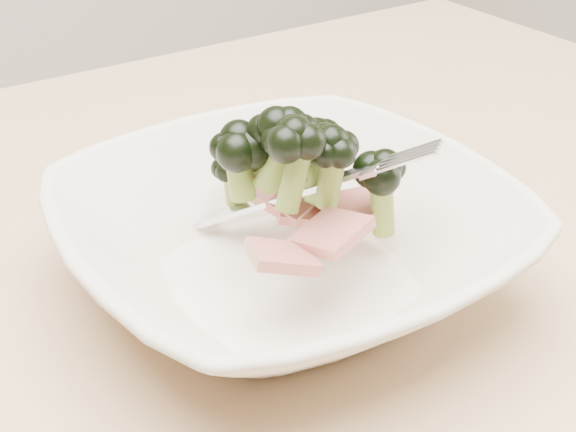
{
  "coord_description": "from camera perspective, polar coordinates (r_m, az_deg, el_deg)",
  "views": [
    {
      "loc": [
        -0.17,
        -0.38,
        1.05
      ],
      "look_at": [
        0.07,
        -0.03,
        0.8
      ],
      "focal_mm": 50.0,
      "sensor_mm": 36.0,
      "label": 1
    }
  ],
  "objects": [
    {
      "name": "broccoli_dish",
      "position": [
        0.49,
        0.12,
        -0.86
      ],
      "size": [
        0.28,
        0.28,
        0.12
      ],
      "color": "beige",
      "rests_on": "dining_table"
    },
    {
      "name": "dining_table",
      "position": [
        0.57,
        -7.57,
        -13.32
      ],
      "size": [
        1.2,
        0.8,
        0.75
      ],
      "color": "tan",
      "rests_on": "ground"
    }
  ]
}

